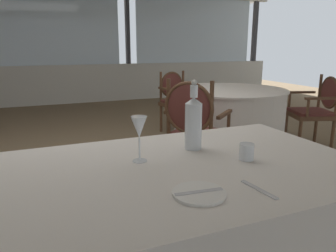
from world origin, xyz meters
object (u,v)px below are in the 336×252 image
(side_plate, at_px, (199,193))
(dining_chair_1_1, at_px, (177,97))
(water_bottle, at_px, (193,122))
(dining_chair_1_0, at_px, (317,107))
(dining_chair_1_2, at_px, (194,125))
(wine_glass, at_px, (139,129))
(water_tumbler, at_px, (247,152))

(side_plate, height_order, dining_chair_1_1, dining_chair_1_1)
(water_bottle, height_order, dining_chair_1_1, water_bottle)
(dining_chair_1_0, height_order, dining_chair_1_2, dining_chair_1_2)
(wine_glass, xyz_separation_m, dining_chair_1_0, (2.77, 1.60, -0.37))
(water_bottle, distance_m, dining_chair_1_0, 2.92)
(dining_chair_1_0, distance_m, dining_chair_1_1, 1.90)
(side_plate, relative_size, wine_glass, 0.92)
(water_bottle, bearing_deg, dining_chair_1_2, 62.75)
(water_bottle, distance_m, water_tumbler, 0.30)
(side_plate, height_order, dining_chair_1_0, dining_chair_1_0)
(dining_chair_1_0, relative_size, dining_chair_1_2, 0.93)
(wine_glass, relative_size, water_tumbler, 2.71)
(side_plate, distance_m, dining_chair_1_2, 1.83)
(water_bottle, height_order, water_tumbler, water_bottle)
(side_plate, distance_m, wine_glass, 0.43)
(side_plate, xyz_separation_m, water_tumbler, (0.36, 0.23, 0.03))
(dining_chair_1_0, height_order, dining_chair_1_1, dining_chair_1_0)
(water_bottle, xyz_separation_m, water_tumbler, (0.15, -0.24, -0.10))
(water_tumbler, distance_m, dining_chair_1_1, 3.39)
(water_bottle, distance_m, dining_chair_1_2, 1.35)
(side_plate, relative_size, dining_chair_1_1, 0.21)
(side_plate, distance_m, water_bottle, 0.53)
(side_plate, xyz_separation_m, dining_chair_1_0, (2.68, 1.99, -0.23))
(water_tumbler, distance_m, dining_chair_1_0, 2.93)
(wine_glass, relative_size, dining_chair_1_2, 0.21)
(side_plate, relative_size, water_tumbler, 2.50)
(wine_glass, height_order, water_tumbler, wine_glass)
(side_plate, height_order, dining_chair_1_2, dining_chair_1_2)
(dining_chair_1_1, bearing_deg, dining_chair_1_0, 30.02)
(side_plate, bearing_deg, water_bottle, 65.54)
(wine_glass, distance_m, water_tumbler, 0.49)
(wine_glass, relative_size, dining_chair_1_0, 0.22)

